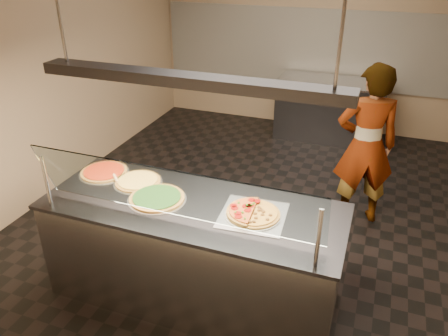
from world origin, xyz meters
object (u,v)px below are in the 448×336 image
(pizza_cheese, at_px, (138,181))
(pizza_spatula, at_px, (121,179))
(pizza_spinach, at_px, (157,198))
(pizza_tomato, at_px, (104,171))
(sneeze_guard, at_px, (171,194))
(heat_lamp_housing, at_px, (187,80))
(worker, at_px, (366,146))
(half_pizza_pepperoni, at_px, (241,209))
(half_pizza_sausage, at_px, (265,215))
(serving_counter, at_px, (194,251))
(perforated_tray, at_px, (253,215))
(prep_table, at_px, (329,110))

(pizza_cheese, height_order, pizza_spatula, pizza_spatula)
(pizza_spinach, xyz_separation_m, pizza_tomato, (-0.67, 0.24, -0.00))
(sneeze_guard, relative_size, heat_lamp_housing, 0.96)
(pizza_spatula, height_order, worker, worker)
(sneeze_guard, relative_size, half_pizza_pepperoni, 5.21)
(pizza_spatula, relative_size, worker, 0.16)
(half_pizza_sausage, distance_m, worker, 1.83)
(sneeze_guard, height_order, pizza_cheese, sneeze_guard)
(serving_counter, bearing_deg, pizza_spinach, -176.01)
(half_pizza_sausage, height_order, pizza_spinach, half_pizza_sausage)
(sneeze_guard, xyz_separation_m, perforated_tray, (0.50, 0.37, -0.29))
(serving_counter, relative_size, pizza_tomato, 5.48)
(sneeze_guard, distance_m, heat_lamp_housing, 0.80)
(pizza_cheese, bearing_deg, half_pizza_pepperoni, -8.45)
(serving_counter, height_order, pizza_tomato, pizza_tomato)
(perforated_tray, xyz_separation_m, pizza_tomato, (-1.47, 0.20, 0.01))
(half_pizza_pepperoni, height_order, prep_table, half_pizza_pepperoni)
(pizza_spatula, bearing_deg, pizza_spinach, -18.82)
(pizza_tomato, bearing_deg, serving_counter, -12.90)
(serving_counter, bearing_deg, half_pizza_pepperoni, 3.86)
(serving_counter, distance_m, heat_lamp_housing, 1.48)
(perforated_tray, distance_m, pizza_spinach, 0.80)
(half_pizza_pepperoni, height_order, pizza_spinach, half_pizza_pepperoni)
(half_pizza_pepperoni, xyz_separation_m, pizza_tomato, (-1.37, 0.20, -0.02))
(pizza_spinach, height_order, pizza_spatula, pizza_spatula)
(serving_counter, height_order, pizza_spatula, pizza_spatula)
(pizza_spatula, bearing_deg, pizza_tomato, 158.02)
(pizza_tomato, distance_m, pizza_spatula, 0.26)
(serving_counter, relative_size, half_pizza_pepperoni, 5.78)
(half_pizza_pepperoni, bearing_deg, pizza_cheese, 171.55)
(serving_counter, bearing_deg, pizza_tomato, 167.10)
(pizza_cheese, height_order, pizza_tomato, same)
(half_pizza_sausage, bearing_deg, worker, 70.30)
(half_pizza_pepperoni, bearing_deg, pizza_spatula, 175.07)
(pizza_tomato, distance_m, prep_table, 4.07)
(sneeze_guard, height_order, worker, worker)
(half_pizza_sausage, height_order, worker, worker)
(sneeze_guard, relative_size, worker, 1.24)
(half_pizza_sausage, relative_size, worker, 0.24)
(perforated_tray, relative_size, prep_table, 0.32)
(perforated_tray, xyz_separation_m, pizza_spinach, (-0.80, -0.05, 0.01))
(pizza_spatula, bearing_deg, prep_table, 71.35)
(prep_table, bearing_deg, serving_counter, -98.12)
(pizza_tomato, bearing_deg, sneeze_guard, -30.21)
(pizza_cheese, bearing_deg, sneeze_guard, -41.13)
(pizza_tomato, height_order, prep_table, pizza_tomato)
(pizza_spinach, bearing_deg, heat_lamp_housing, 3.99)
(half_pizza_pepperoni, bearing_deg, worker, 64.72)
(serving_counter, height_order, half_pizza_sausage, half_pizza_sausage)
(pizza_tomato, relative_size, prep_table, 0.27)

